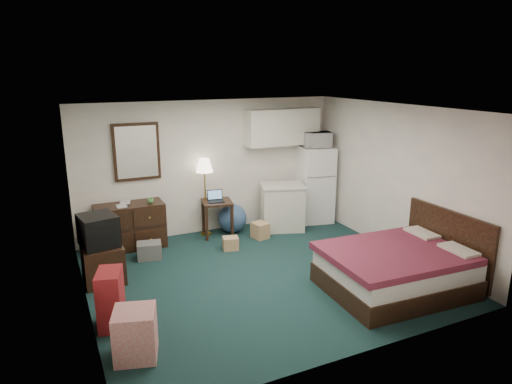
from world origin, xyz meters
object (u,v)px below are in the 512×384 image
tv_stand (103,264)px  bed (395,270)px  fridge (315,184)px  floor_lamp (205,197)px  kitchen_counter (282,208)px  suitcase (111,299)px  desk (217,218)px  dresser (130,226)px

tv_stand → bed: bearing=-30.7°
tv_stand → fridge: bearing=12.2°
floor_lamp → kitchen_counter: size_ratio=1.70×
bed → kitchen_counter: bearing=97.0°
suitcase → desk: bearing=63.2°
dresser → fridge: (3.72, -0.10, 0.37)m
floor_lamp → suitcase: 3.33m
floor_lamp → kitchen_counter: 1.52m
desk → dresser: bearing=-171.3°
kitchen_counter → suitcase: kitchen_counter is taller
desk → kitchen_counter: bearing=2.6°
desk → tv_stand: 2.46m
fridge → tv_stand: size_ratio=2.53×
fridge → kitchen_counter: bearing=-156.7°
desk → bed: (1.48, -3.15, -0.03)m
dresser → kitchen_counter: bearing=-5.2°
bed → suitcase: size_ratio=2.62×
dresser → fridge: size_ratio=0.75×
fridge → suitcase: 5.03m
floor_lamp → tv_stand: bearing=-148.5°
bed → tv_stand: 4.22m
dresser → desk: 1.59m
dresser → desk: size_ratio=1.72×
bed → suitcase: bearing=172.0°
floor_lamp → tv_stand: 2.42m
desk → bed: size_ratio=0.36×
desk → tv_stand: size_ratio=1.11×
dresser → fridge: bearing=-1.3°
dresser → floor_lamp: size_ratio=0.79×
floor_lamp → bed: 3.71m
bed → floor_lamp: bearing=119.8°
fridge → tv_stand: (-4.33, -1.07, -0.49)m
kitchen_counter → bed: size_ratio=0.46×
floor_lamp → dresser: bearing=-177.2°
dresser → bed: (3.07, -3.22, -0.09)m
tv_stand → floor_lamp: bearing=29.9°
fridge → bed: size_ratio=0.81×
dresser → fridge: fridge is taller
kitchen_counter → fridge: 0.93m
suitcase → bed: bearing=5.5°
desk → kitchen_counter: (1.28, -0.20, 0.09)m
kitchen_counter → bed: kitchen_counter is taller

